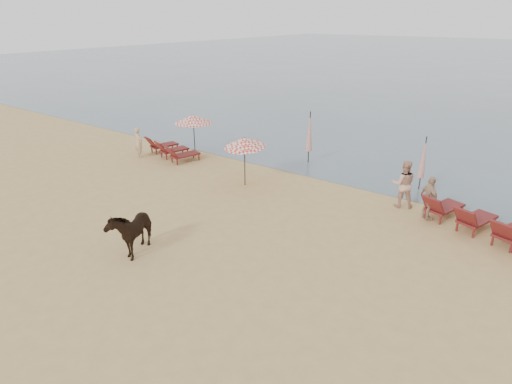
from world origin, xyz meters
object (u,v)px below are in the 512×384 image
lounger_cluster_right (492,225)px  cow (132,229)px  lounger_cluster_left (170,149)px  beachgoer_left (139,142)px  umbrella_open_left_a (193,119)px  umbrella_closed_left (310,132)px  beachgoer_right_b (429,198)px  umbrella_open_left_b (245,142)px  beachgoer_right_a (403,184)px  umbrella_closed_right (424,158)px

lounger_cluster_right → cow: 11.57m
lounger_cluster_left → beachgoer_left: size_ratio=2.06×
umbrella_open_left_a → umbrella_closed_left: bearing=15.9°
umbrella_open_left_a → beachgoer_left: 3.09m
lounger_cluster_right → beachgoer_right_b: beachgoer_right_b is taller
umbrella_open_left_b → beachgoer_right_a: size_ratio=1.19×
lounger_cluster_left → beachgoer_right_a: beachgoer_right_a is taller
umbrella_open_left_b → umbrella_closed_left: size_ratio=0.86×
umbrella_open_left_b → cow: 6.63m
lounger_cluster_left → umbrella_open_left_a: 1.97m
lounger_cluster_right → umbrella_closed_right: bearing=155.3°
umbrella_closed_right → cow: 11.85m
umbrella_closed_left → umbrella_closed_right: bearing=-3.8°
beachgoer_right_a → beachgoer_right_b: beachgoer_right_a is taller
umbrella_closed_left → umbrella_closed_right: 5.57m
beachgoer_left → beachgoer_right_b: beachgoer_right_b is taller
lounger_cluster_left → beachgoer_right_b: size_ratio=1.97×
cow → beachgoer_right_b: 10.22m
lounger_cluster_left → umbrella_open_left_a: bearing=58.3°
lounger_cluster_left → beachgoer_right_b: bearing=16.3°
umbrella_closed_left → beachgoer_left: (-7.53, -4.32, -0.81)m
beachgoer_left → beachgoer_right_a: 13.15m
umbrella_open_left_b → umbrella_closed_left: (0.71, 4.25, -0.33)m
lounger_cluster_right → beachgoer_right_a: (-3.22, 0.78, 0.45)m
lounger_cluster_right → umbrella_closed_right: (-3.16, 2.92, 0.94)m
umbrella_open_left_a → umbrella_open_left_b: umbrella_open_left_b is taller
lounger_cluster_left → cow: size_ratio=1.80×
umbrella_open_left_b → beachgoer_right_b: (7.34, 1.19, -1.10)m
umbrella_closed_right → beachgoer_right_a: 2.20m
umbrella_open_left_b → beachgoer_right_a: (6.21, 1.75, -0.99)m
umbrella_open_left_b → beachgoer_left: (-6.81, -0.07, -1.14)m
umbrella_open_left_b → umbrella_closed_left: 4.32m
lounger_cluster_left → umbrella_closed_right: size_ratio=1.38×
lounger_cluster_right → lounger_cluster_left: bearing=-161.5°
umbrella_open_left_a → beachgoer_right_b: bearing=-12.2°
lounger_cluster_left → lounger_cluster_right: 14.93m
lounger_cluster_left → beachgoer_right_a: 11.75m
umbrella_open_left_b → beachgoer_left: bearing=160.7°
umbrella_open_left_b → umbrella_closed_left: bearing=60.6°
cow → beachgoer_left: beachgoer_left is taller
umbrella_closed_left → lounger_cluster_left: bearing=-151.3°
umbrella_closed_right → beachgoer_left: bearing=-163.2°
umbrella_closed_left → beachgoer_left: 8.72m
lounger_cluster_right → umbrella_open_left_a: umbrella_open_left_a is taller
umbrella_open_left_a → umbrella_open_left_b: (4.59, -1.71, -0.05)m
umbrella_closed_left → beachgoer_right_a: 6.08m
umbrella_open_left_b → beachgoer_right_b: umbrella_open_left_b is taller
umbrella_open_left_a → cow: umbrella_open_left_a is taller
cow → umbrella_open_left_b: bearing=71.5°
cow → beachgoer_left: bearing=115.4°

